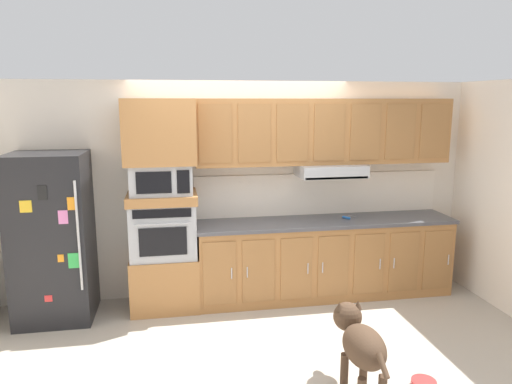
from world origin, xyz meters
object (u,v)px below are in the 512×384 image
at_px(microwave, 161,178).
at_px(dog, 360,342).
at_px(screwdriver, 347,217).
at_px(built_in_oven, 163,229).
at_px(dog_food_bowl, 424,384).
at_px(refrigerator, 53,237).

height_order(microwave, dog, microwave).
bearing_deg(screwdriver, built_in_oven, -179.86).
bearing_deg(screwdriver, dog_food_bowl, -91.41).
height_order(refrigerator, screwdriver, refrigerator).
distance_m(built_in_oven, screwdriver, 2.11).
xyz_separation_m(built_in_oven, dog_food_bowl, (2.06, -1.94, -0.87)).
distance_m(microwave, dog, 2.64).
bearing_deg(screwdriver, refrigerator, -178.71).
relative_size(dog, dog_food_bowl, 4.70).
height_order(screwdriver, dog_food_bowl, screwdriver).
xyz_separation_m(screwdriver, dog_food_bowl, (-0.05, -1.94, -0.90)).
bearing_deg(built_in_oven, refrigerator, -176.58).
relative_size(refrigerator, microwave, 2.73).
xyz_separation_m(microwave, dog_food_bowl, (2.06, -1.94, -1.43)).
height_order(built_in_oven, dog, built_in_oven).
bearing_deg(dog_food_bowl, refrigerator, 149.66).
xyz_separation_m(built_in_oven, dog, (1.51, -1.91, -0.46)).
height_order(refrigerator, built_in_oven, refrigerator).
distance_m(refrigerator, screwdriver, 3.24).
bearing_deg(refrigerator, dog, -34.83).
bearing_deg(built_in_oven, dog_food_bowl, -43.20).
relative_size(microwave, dog_food_bowl, 3.22).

